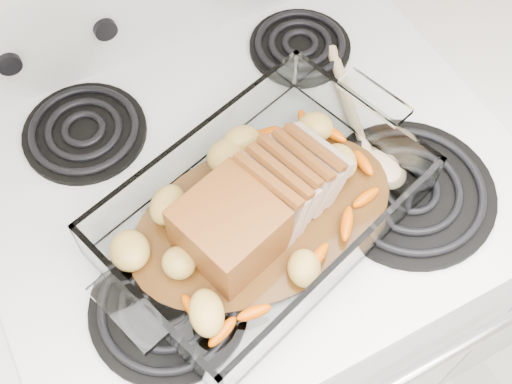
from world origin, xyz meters
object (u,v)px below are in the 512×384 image
electric_range (246,281)px  counter_right (495,163)px  baking_dish (263,213)px  pork_roast (247,209)px

electric_range → counter_right: electric_range is taller
electric_range → baking_dish: bearing=-101.6°
electric_range → baking_dish: size_ratio=2.65×
electric_range → pork_roast: bearing=-113.2°
counter_right → baking_dish: bearing=-171.3°
baking_dish → pork_roast: bearing=162.7°
electric_range → baking_dish: (-0.02, -0.11, 0.48)m
baking_dish → pork_roast: (-0.02, -0.00, 0.03)m
electric_range → counter_right: size_ratio=1.20×
baking_dish → pork_roast: 0.04m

